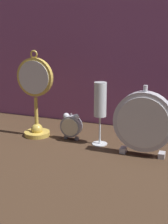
{
  "coord_description": "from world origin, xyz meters",
  "views": [
    {
      "loc": [
        0.39,
        -0.93,
        0.4
      ],
      "look_at": [
        0.0,
        0.08,
        0.11
      ],
      "focal_mm": 50.0,
      "sensor_mm": 36.0,
      "label": 1
    }
  ],
  "objects_px": {
    "pocket_watch_on_stand": "(36,98)",
    "alarm_clock_twin_bell": "(71,125)",
    "champagne_flute": "(100,104)",
    "mantel_clock_silver": "(144,122)"
  },
  "relations": [
    {
      "from": "pocket_watch_on_stand",
      "to": "alarm_clock_twin_bell",
      "type": "xyz_separation_m",
      "value": [
        0.14,
        0.01,
        -0.09
      ]
    },
    {
      "from": "pocket_watch_on_stand",
      "to": "mantel_clock_silver",
      "type": "distance_m",
      "value": 0.42
    },
    {
      "from": "pocket_watch_on_stand",
      "to": "mantel_clock_silver",
      "type": "xyz_separation_m",
      "value": [
        0.42,
        -0.05,
        -0.04
      ]
    },
    {
      "from": "pocket_watch_on_stand",
      "to": "mantel_clock_silver",
      "type": "bearing_deg",
      "value": -6.48
    },
    {
      "from": "alarm_clock_twin_bell",
      "to": "champagne_flute",
      "type": "xyz_separation_m",
      "value": [
        0.12,
        -0.01,
        0.09
      ]
    },
    {
      "from": "mantel_clock_silver",
      "to": "alarm_clock_twin_bell",
      "type": "bearing_deg",
      "value": 168.54
    },
    {
      "from": "pocket_watch_on_stand",
      "to": "alarm_clock_twin_bell",
      "type": "bearing_deg",
      "value": 3.5
    },
    {
      "from": "pocket_watch_on_stand",
      "to": "mantel_clock_silver",
      "type": "relative_size",
      "value": 1.41
    },
    {
      "from": "mantel_clock_silver",
      "to": "champagne_flute",
      "type": "bearing_deg",
      "value": 164.07
    },
    {
      "from": "mantel_clock_silver",
      "to": "champagne_flute",
      "type": "relative_size",
      "value": 1.03
    }
  ]
}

